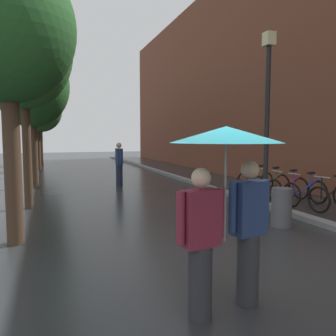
# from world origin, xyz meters

# --- Properties ---
(ground_plane) EXTENTS (80.00, 80.00, 0.00)m
(ground_plane) POSITION_xyz_m (0.00, 0.00, 0.00)
(ground_plane) COLOR #26282B
(building_facade) EXTENTS (8.00, 36.00, 9.98)m
(building_facade) POSITION_xyz_m (10.00, 10.00, 4.99)
(building_facade) COLOR brown
(building_facade) RESTS_ON ground
(kerb_strip) EXTENTS (0.30, 36.00, 0.12)m
(kerb_strip) POSITION_xyz_m (3.20, 10.00, 0.06)
(kerb_strip) COLOR slate
(kerb_strip) RESTS_ON ground
(street_tree_0) EXTENTS (2.36, 2.36, 5.17)m
(street_tree_0) POSITION_xyz_m (-3.09, 2.97, 3.82)
(street_tree_0) COLOR #473323
(street_tree_0) RESTS_ON ground
(street_tree_1) EXTENTS (2.56, 2.56, 5.81)m
(street_tree_1) POSITION_xyz_m (-3.02, 6.19, 4.23)
(street_tree_1) COLOR #473323
(street_tree_1) RESTS_ON ground
(street_tree_2) EXTENTS (2.76, 2.76, 5.45)m
(street_tree_2) POSITION_xyz_m (-2.98, 10.14, 3.86)
(street_tree_2) COLOR #473323
(street_tree_2) RESTS_ON ground
(street_tree_3) EXTENTS (3.19, 3.19, 5.69)m
(street_tree_3) POSITION_xyz_m (-3.09, 13.88, 4.04)
(street_tree_3) COLOR #473323
(street_tree_3) RESTS_ON ground
(street_tree_4) EXTENTS (2.87, 2.87, 5.47)m
(street_tree_4) POSITION_xyz_m (-2.99, 16.99, 3.85)
(street_tree_4) COLOR #473323
(street_tree_4) RESTS_ON ground
(street_tree_5) EXTENTS (2.86, 2.86, 5.16)m
(street_tree_5) POSITION_xyz_m (-2.88, 21.18, 3.71)
(street_tree_5) COLOR #473323
(street_tree_5) RESTS_ON ground
(parked_bicycle_0) EXTENTS (1.17, 0.85, 0.96)m
(parked_bicycle_0) POSITION_xyz_m (4.55, 3.14, 0.38)
(parked_bicycle_0) COLOR black
(parked_bicycle_0) RESTS_ON ground
(parked_bicycle_1) EXTENTS (1.13, 0.78, 0.96)m
(parked_bicycle_1) POSITION_xyz_m (4.39, 3.95, 0.38)
(parked_bicycle_1) COLOR black
(parked_bicycle_1) RESTS_ON ground
(parked_bicycle_2) EXTENTS (1.12, 0.76, 0.96)m
(parked_bicycle_2) POSITION_xyz_m (4.42, 4.72, 0.38)
(parked_bicycle_2) COLOR black
(parked_bicycle_2) RESTS_ON ground
(parked_bicycle_3) EXTENTS (1.14, 0.80, 0.96)m
(parked_bicycle_3) POSITION_xyz_m (4.48, 5.65, 0.38)
(parked_bicycle_3) COLOR black
(parked_bicycle_3) RESTS_ON ground
(parked_bicycle_4) EXTENTS (1.09, 0.71, 0.96)m
(parked_bicycle_4) POSITION_xyz_m (4.41, 6.44, 0.38)
(parked_bicycle_4) COLOR black
(parked_bicycle_4) RESTS_ON ground
(couple_under_umbrella) EXTENTS (1.25, 1.23, 2.08)m
(couple_under_umbrella) POSITION_xyz_m (-0.65, -0.42, 1.44)
(couple_under_umbrella) COLOR #2D2D33
(couple_under_umbrella) RESTS_ON ground
(street_lamp_post) EXTENTS (0.24, 0.24, 4.46)m
(street_lamp_post) POSITION_xyz_m (2.60, 3.36, 2.60)
(street_lamp_post) COLOR black
(street_lamp_post) RESTS_ON ground
(litter_bin) EXTENTS (0.44, 0.44, 0.85)m
(litter_bin) POSITION_xyz_m (2.30, 2.34, 0.42)
(litter_bin) COLOR #4C4C51
(litter_bin) RESTS_ON ground
(pedestrian_walking_midground) EXTENTS (0.26, 0.59, 1.73)m
(pedestrian_walking_midground) POSITION_xyz_m (0.15, 9.41, 0.89)
(pedestrian_walking_midground) COLOR #1E233D
(pedestrian_walking_midground) RESTS_ON ground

